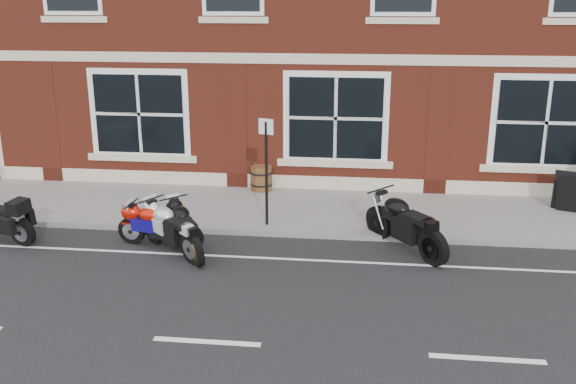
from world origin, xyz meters
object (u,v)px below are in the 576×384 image
at_px(moto_sport_red, 159,224).
at_px(barrel_planter, 261,178).
at_px(a_board_sign, 567,192).
at_px(parking_sign, 266,165).
at_px(moto_sport_black, 187,227).
at_px(moto_sport_silver, 172,227).
at_px(moto_naked_black, 405,222).

xyz_separation_m(moto_sport_red, barrel_planter, (1.49, 3.74, -0.05)).
relative_size(a_board_sign, parking_sign, 0.38).
distance_m(moto_sport_black, barrel_planter, 4.05).
bearing_deg(moto_sport_silver, barrel_planter, 26.50).
relative_size(barrel_planter, parking_sign, 0.27).
height_order(a_board_sign, parking_sign, parking_sign).
height_order(a_board_sign, barrel_planter, a_board_sign).
bearing_deg(barrel_planter, a_board_sign, -6.33).
distance_m(moto_sport_red, moto_sport_silver, 0.44).
bearing_deg(a_board_sign, moto_sport_silver, -137.47).
bearing_deg(moto_sport_black, parking_sign, 15.81).
height_order(moto_sport_black, moto_sport_silver, moto_sport_silver).
xyz_separation_m(barrel_planter, parking_sign, (0.52, -2.52, 1.02)).
bearing_deg(parking_sign, moto_sport_red, -132.04).
bearing_deg(moto_sport_black, moto_sport_silver, 157.96).
distance_m(moto_sport_black, parking_sign, 2.19).
height_order(moto_sport_red, a_board_sign, a_board_sign).
bearing_deg(moto_sport_red, moto_naked_black, -75.45).
xyz_separation_m(moto_naked_black, parking_sign, (-2.88, 0.85, 0.85)).
relative_size(moto_sport_silver, parking_sign, 0.69).
bearing_deg(moto_sport_silver, moto_sport_black, -38.98).
height_order(moto_sport_black, parking_sign, parking_sign).
bearing_deg(moto_naked_black, moto_sport_red, 146.93).
xyz_separation_m(moto_sport_silver, barrel_planter, (1.14, 4.00, -0.10)).
xyz_separation_m(a_board_sign, parking_sign, (-6.69, -1.72, 0.89)).
distance_m(moto_sport_black, moto_naked_black, 4.29).
height_order(moto_sport_silver, parking_sign, parking_sign).
relative_size(moto_sport_red, parking_sign, 0.80).
height_order(moto_sport_red, parking_sign, parking_sign).
xyz_separation_m(moto_sport_black, moto_sport_silver, (-0.30, -0.04, 0.00)).
bearing_deg(moto_naked_black, parking_sign, 126.23).
xyz_separation_m(moto_naked_black, barrel_planter, (-3.40, 3.37, -0.17)).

